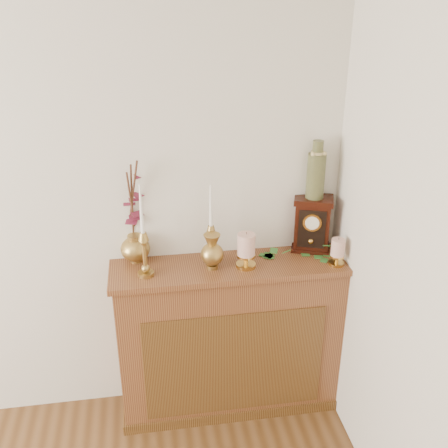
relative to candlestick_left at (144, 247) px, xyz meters
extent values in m
cube|color=brown|center=(0.43, 0.05, -0.64)|extent=(1.20, 0.30, 0.90)
cube|color=brown|center=(0.43, -0.10, -0.68)|extent=(0.96, 0.01, 0.63)
cube|color=brown|center=(0.43, 0.05, -0.17)|extent=(1.24, 0.34, 0.03)
cube|color=brown|center=(0.43, 0.05, -1.06)|extent=(1.23, 0.33, 0.06)
cylinder|color=#A48341|center=(0.00, 0.00, -0.15)|extent=(0.08, 0.08, 0.02)
sphere|color=#A48341|center=(0.00, 0.00, -0.12)|extent=(0.04, 0.04, 0.04)
cylinder|color=#A48341|center=(0.00, 0.00, -0.05)|extent=(0.02, 0.02, 0.14)
sphere|color=#A48341|center=(0.00, 0.00, 0.03)|extent=(0.04, 0.04, 0.04)
cone|color=#A48341|center=(0.00, 0.00, 0.06)|extent=(0.05, 0.05, 0.04)
cone|color=white|center=(0.00, 0.00, 0.20)|extent=(0.02, 0.02, 0.25)
cylinder|color=#A48341|center=(0.34, 0.08, -0.15)|extent=(0.07, 0.07, 0.02)
sphere|color=#A48341|center=(0.34, 0.08, -0.12)|extent=(0.04, 0.04, 0.04)
cylinder|color=#A48341|center=(0.34, 0.08, -0.06)|extent=(0.02, 0.02, 0.13)
sphere|color=#A48341|center=(0.34, 0.08, 0.01)|extent=(0.03, 0.03, 0.03)
cone|color=#A48341|center=(0.34, 0.08, 0.03)|extent=(0.05, 0.05, 0.04)
cone|color=white|center=(0.34, 0.08, 0.16)|extent=(0.02, 0.02, 0.22)
cylinder|color=#A48341|center=(0.34, 0.02, -0.15)|extent=(0.06, 0.06, 0.02)
sphere|color=#A48341|center=(0.34, 0.02, -0.08)|extent=(0.12, 0.12, 0.12)
cone|color=#A48341|center=(0.34, 0.02, 0.00)|extent=(0.09, 0.09, 0.06)
cylinder|color=#A48341|center=(-0.05, 0.16, -0.15)|extent=(0.07, 0.07, 0.01)
ellipsoid|color=#A48341|center=(-0.05, 0.16, -0.09)|extent=(0.15, 0.15, 0.13)
cylinder|color=#A48341|center=(-0.05, 0.16, -0.02)|extent=(0.07, 0.07, 0.03)
cylinder|color=#472819|center=(-0.05, 0.17, 0.16)|extent=(0.03, 0.10, 0.36)
cylinder|color=#472819|center=(-0.04, 0.17, 0.18)|extent=(0.03, 0.08, 0.40)
cylinder|color=#472819|center=(-0.04, 0.17, 0.20)|extent=(0.08, 0.12, 0.42)
cylinder|color=gold|center=(0.51, 0.01, -0.15)|extent=(0.10, 0.10, 0.02)
cylinder|color=gold|center=(0.51, 0.01, -0.12)|extent=(0.02, 0.02, 0.05)
cylinder|color=gold|center=(0.51, 0.01, -0.09)|extent=(0.10, 0.10, 0.01)
cylinder|color=beige|center=(0.51, 0.01, -0.03)|extent=(0.09, 0.09, 0.11)
cylinder|color=#472819|center=(0.51, 0.01, 0.03)|extent=(0.00, 0.00, 0.01)
cylinder|color=gold|center=(0.97, -0.04, -0.15)|extent=(0.08, 0.08, 0.01)
cylinder|color=gold|center=(0.97, -0.04, -0.13)|extent=(0.02, 0.02, 0.04)
cylinder|color=gold|center=(0.97, -0.04, -0.11)|extent=(0.07, 0.07, 0.01)
cylinder|color=beige|center=(0.97, -0.04, -0.06)|extent=(0.07, 0.07, 0.09)
cylinder|color=#472819|center=(0.97, -0.04, -0.01)|extent=(0.00, 0.00, 0.01)
cube|color=#2E6727|center=(0.65, 0.11, -0.15)|extent=(0.05, 0.05, 0.00)
cube|color=#2E6727|center=(0.67, 0.02, -0.15)|extent=(0.05, 0.05, 0.00)
cube|color=#2E6727|center=(0.76, 0.12, -0.15)|extent=(0.06, 0.05, 0.00)
cube|color=#2E6727|center=(0.75, 0.12, -0.15)|extent=(0.06, 0.06, 0.00)
cube|color=#2E6727|center=(0.86, 0.11, -0.15)|extent=(0.05, 0.06, 0.00)
cube|color=#2E6727|center=(0.64, 0.09, -0.15)|extent=(0.06, 0.06, 0.00)
cube|color=#2E6727|center=(0.63, 0.01, -0.15)|extent=(0.06, 0.05, 0.00)
cube|color=#2E6727|center=(0.93, 0.11, -0.15)|extent=(0.05, 0.04, 0.00)
cube|color=#2E6727|center=(0.96, 0.09, -0.15)|extent=(0.06, 0.06, 0.00)
cube|color=#2E6727|center=(0.87, 0.11, -0.15)|extent=(0.05, 0.06, 0.00)
cube|color=#2E6727|center=(0.87, 0.04, -0.15)|extent=(0.06, 0.06, 0.00)
cube|color=#2E6727|center=(0.67, 0.07, -0.11)|extent=(0.05, 0.04, 0.02)
cube|color=#2E6727|center=(0.72, 0.02, -0.10)|extent=(0.03, 0.04, 0.02)
cube|color=#2E6727|center=(0.95, 0.07, -0.10)|extent=(0.04, 0.05, 0.02)
cube|color=black|center=(0.89, 0.15, -0.15)|extent=(0.24, 0.20, 0.02)
cube|color=black|center=(0.89, 0.15, -0.02)|extent=(0.21, 0.17, 0.26)
cube|color=black|center=(0.89, 0.15, 0.13)|extent=(0.24, 0.20, 0.03)
cube|color=black|center=(0.87, 0.09, -0.01)|extent=(0.14, 0.05, 0.21)
cylinder|color=gold|center=(0.87, 0.08, 0.03)|extent=(0.09, 0.04, 0.10)
cylinder|color=silver|center=(0.87, 0.08, 0.03)|extent=(0.07, 0.03, 0.07)
sphere|color=gold|center=(0.87, 0.09, -0.08)|extent=(0.03, 0.03, 0.03)
cylinder|color=#183025|center=(0.89, 0.15, 0.26)|extent=(0.09, 0.09, 0.24)
cylinder|color=#183025|center=(0.89, 0.15, 0.41)|extent=(0.05, 0.05, 0.08)
cylinder|color=tan|center=(0.89, 0.15, 0.39)|extent=(0.07, 0.07, 0.02)
camera|label=1|loc=(0.03, -2.28, 1.17)|focal=42.00mm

